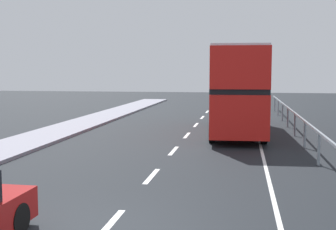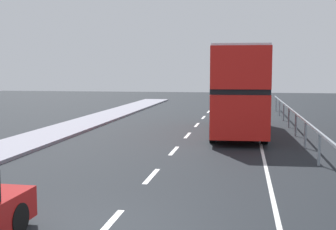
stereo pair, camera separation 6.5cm
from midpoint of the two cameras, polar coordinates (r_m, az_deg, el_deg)
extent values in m
cube|color=silver|center=(9.71, -7.72, -13.81)|extent=(0.16, 2.01, 0.01)
cube|color=silver|center=(13.84, -2.24, -7.84)|extent=(0.16, 2.01, 0.01)
cube|color=silver|center=(18.11, 0.61, -4.61)|extent=(0.16, 2.01, 0.01)
cube|color=silver|center=(22.45, 2.36, -2.62)|extent=(0.16, 2.01, 0.01)
cube|color=silver|center=(26.82, 3.53, -1.28)|extent=(0.16, 2.01, 0.01)
cube|color=silver|center=(31.21, 4.38, -0.31)|extent=(0.16, 2.01, 0.01)
cube|color=silver|center=(35.61, 5.01, 0.42)|extent=(0.16, 2.01, 0.01)
cube|color=silver|center=(17.73, 11.94, -4.96)|extent=(0.12, 46.00, 0.01)
cube|color=gray|center=(17.74, 17.86, -1.42)|extent=(0.08, 42.00, 0.08)
cylinder|color=gray|center=(16.11, 18.70, -4.17)|extent=(0.10, 0.10, 1.13)
cylinder|color=gray|center=(19.53, 17.06, -2.44)|extent=(0.10, 0.10, 1.13)
cylinder|color=gray|center=(22.97, 15.92, -1.23)|extent=(0.10, 0.10, 1.13)
cylinder|color=gray|center=(26.43, 15.08, -0.33)|extent=(0.10, 0.10, 1.13)
cylinder|color=gray|center=(29.90, 14.43, 0.35)|extent=(0.10, 0.10, 1.13)
cylinder|color=gray|center=(33.38, 13.92, 0.90)|extent=(0.10, 0.10, 1.13)
cylinder|color=gray|center=(36.86, 13.50, 1.34)|extent=(0.10, 0.10, 1.13)
cube|color=red|center=(23.56, 8.62, 0.88)|extent=(2.95, 10.19, 1.90)
cube|color=black|center=(23.50, 8.66, 3.47)|extent=(2.95, 9.79, 0.24)
cube|color=red|center=(23.49, 8.70, 5.96)|extent=(2.95, 10.19, 1.80)
cube|color=silver|center=(23.51, 8.73, 8.27)|extent=(2.89, 9.99, 0.10)
cube|color=black|center=(28.57, 8.34, 1.90)|extent=(2.25, 0.14, 1.33)
cube|color=yellow|center=(28.52, 8.41, 6.80)|extent=(1.50, 0.11, 0.28)
cylinder|color=black|center=(27.26, 5.96, -0.13)|extent=(0.32, 1.01, 1.00)
cylinder|color=black|center=(27.32, 10.80, -0.19)|extent=(0.32, 1.01, 1.00)
cylinder|color=black|center=(20.22, 5.60, -2.14)|extent=(0.32, 1.01, 1.00)
cylinder|color=black|center=(20.30, 12.13, -2.21)|extent=(0.32, 1.01, 1.00)
cylinder|color=black|center=(9.48, -18.89, -12.53)|extent=(0.21, 0.64, 0.64)
camera|label=1|loc=(0.03, -90.13, -0.01)|focal=47.47mm
camera|label=2|loc=(0.03, 89.87, 0.01)|focal=47.47mm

